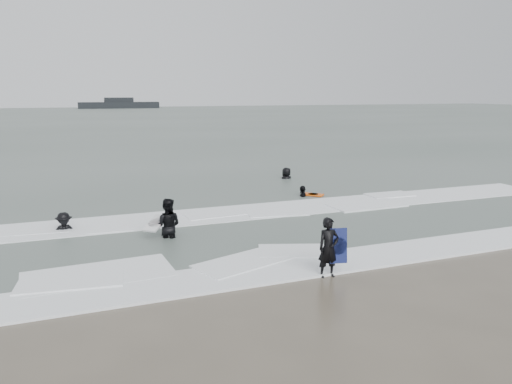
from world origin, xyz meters
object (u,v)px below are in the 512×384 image
object	(u,v)px
surfer_centre	(328,276)
surfer_right_near	(303,197)
surfer_right_far	(286,179)
vessel_horizon	(119,104)
surfer_breaker	(65,232)
surfer_wading	(168,238)

from	to	relation	value
surfer_centre	surfer_right_near	bearing A→B (deg)	69.33
surfer_right_far	vessel_horizon	world-z (taller)	vessel_horizon
surfer_breaker	surfer_right_near	world-z (taller)	surfer_right_near
surfer_breaker	vessel_horizon	bearing A→B (deg)	79.29
surfer_right_near	vessel_horizon	xyz separation A→B (m)	(5.10, 138.66, 1.22)
vessel_horizon	surfer_right_far	bearing A→B (deg)	-91.63
surfer_wading	vessel_horizon	world-z (taller)	vessel_horizon
surfer_right_far	surfer_wading	bearing A→B (deg)	33.50
surfer_right_far	surfer_centre	bearing A→B (deg)	56.41
surfer_breaker	vessel_horizon	world-z (taller)	vessel_horizon
surfer_centre	surfer_right_near	xyz separation A→B (m)	(3.95, 9.68, 0.00)
surfer_centre	surfer_breaker	bearing A→B (deg)	134.45
surfer_breaker	surfer_right_far	distance (m)	13.97
surfer_breaker	surfer_right_near	xyz separation A→B (m)	(10.65, 2.48, 0.00)
surfer_right_near	vessel_horizon	bearing A→B (deg)	-155.16
surfer_wading	surfer_breaker	world-z (taller)	surfer_wading
surfer_wading	surfer_right_near	xyz separation A→B (m)	(7.32, 4.52, 0.00)
surfer_wading	surfer_right_near	distance (m)	8.60
surfer_right_far	surfer_breaker	bearing A→B (deg)	17.59
surfer_centre	surfer_right_near	distance (m)	10.46
surfer_centre	surfer_right_far	xyz separation A→B (m)	(5.24, 14.46, 0.00)
surfer_right_near	surfer_centre	bearing A→B (deg)	4.77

